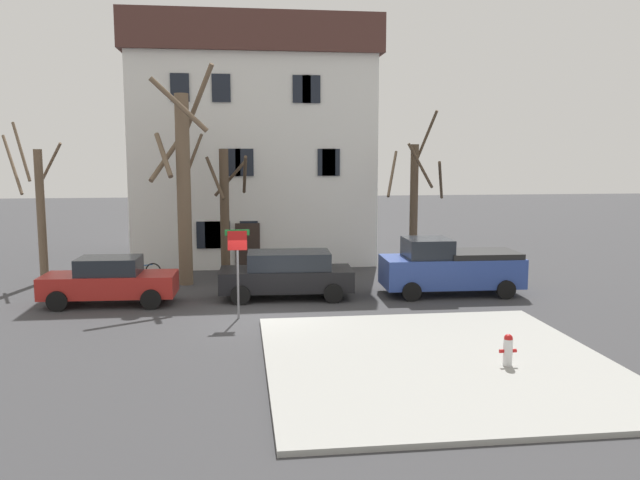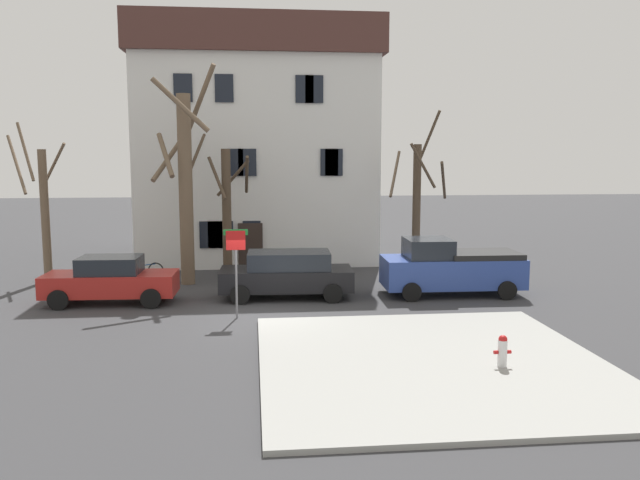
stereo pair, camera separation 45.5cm
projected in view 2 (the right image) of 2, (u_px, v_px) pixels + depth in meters
The scene contains 13 objects.
ground_plane at pixel (260, 318), 20.31m from camera, with size 120.00×120.00×0.00m, color #38383A.
sidewalk_slab at pixel (432, 362), 15.80m from camera, with size 8.47×8.99×0.12m, color #999993.
building_main at pixel (257, 143), 32.26m from camera, with size 11.57×8.58×11.32m.
tree_bare_near at pixel (43, 208), 25.84m from camera, with size 2.34×2.34×6.42m.
tree_bare_mid at pixel (185, 181), 25.17m from camera, with size 2.64×2.44×8.66m.
tree_bare_far at pixel (226, 207), 26.33m from camera, with size 2.53×2.54×6.03m.
tree_bare_end at pixel (418, 201), 27.83m from camera, with size 2.87×2.84×7.03m.
car_red_sedan at pixel (111, 280), 22.21m from camera, with size 4.54×2.07×1.65m.
car_black_wagon at pixel (287, 274), 23.09m from camera, with size 4.81×2.25×1.69m.
pickup_truck_blue at pixel (451, 268), 23.61m from camera, with size 5.12×2.34×2.10m.
fire_hydrant at pixel (502, 350), 15.25m from camera, with size 0.42×0.22×0.77m.
street_sign_pole at pixel (236, 256), 20.05m from camera, with size 0.76×0.07×2.83m.
bicycle_leaning at pixel (144, 270), 26.69m from camera, with size 1.68×0.58×1.03m.
Camera 2 is at (-0.19, -19.90, 5.13)m, focal length 36.01 mm.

